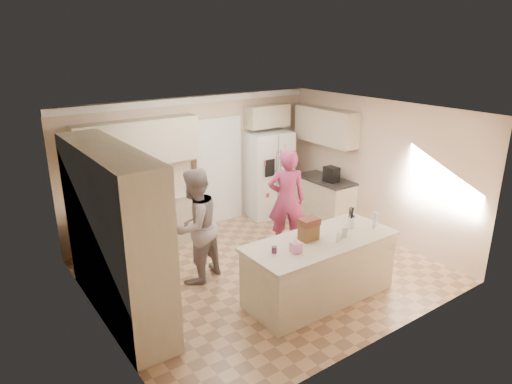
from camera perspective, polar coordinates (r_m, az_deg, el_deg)
floor at (r=7.61m, az=0.93°, el=-9.86°), size 5.20×4.60×0.02m
ceiling at (r=6.75m, az=1.05°, el=10.03°), size 5.20×4.60×0.02m
wall_back at (r=8.95m, az=-7.83°, el=3.49°), size 5.20×0.02×2.60m
wall_front at (r=5.53m, az=15.44°, el=-6.98°), size 5.20×0.02×2.60m
wall_left at (r=6.01m, az=-19.57°, el=-5.28°), size 0.02×4.60×2.60m
wall_right at (r=8.81m, az=14.81°, el=2.77°), size 0.02×4.60×2.60m
crown_back at (r=8.67m, az=-8.04°, el=11.28°), size 5.20×0.08×0.12m
pantry_bank at (r=6.31m, az=-17.28°, el=-5.09°), size 0.60×2.60×2.35m
back_base_cab at (r=8.51m, az=-13.45°, el=-3.81°), size 2.20×0.60×0.88m
back_countertop at (r=8.34m, az=-13.66°, el=-0.92°), size 2.24×0.63×0.04m
back_upper_cab at (r=8.19m, az=-14.56°, el=5.94°), size 2.20×0.35×0.80m
doorway_opening at (r=9.25m, az=-4.67°, el=2.50°), size 0.90×0.06×2.10m
doorway_casing at (r=9.22m, az=-4.56°, el=2.45°), size 1.02×0.03×2.22m
wall_frame_upper at (r=8.87m, az=-7.67°, el=5.01°), size 0.15×0.02×0.20m
wall_frame_lower at (r=8.93m, az=-7.59°, el=3.33°), size 0.15×0.02×0.20m
refrigerator at (r=9.63m, az=1.47°, el=2.28°), size 0.96×0.78×1.80m
fridge_seam at (r=9.36m, az=2.77°, el=1.77°), size 0.02×0.02×1.78m
fridge_dispenser at (r=9.15m, az=1.75°, el=3.02°), size 0.22×0.03×0.35m
fridge_handle_l at (r=9.27m, az=2.60°, el=2.58°), size 0.02×0.02×0.85m
fridge_handle_r at (r=9.33m, az=3.08°, el=2.68°), size 0.02×0.02×0.85m
over_fridge_cab at (r=9.49m, az=1.43°, el=9.48°), size 0.95×0.35×0.45m
right_base_cab at (r=9.49m, az=8.58°, el=-1.11°), size 0.60×1.20×0.88m
right_countertop at (r=9.34m, az=8.67°, el=1.54°), size 0.63×1.24×0.04m
right_upper_cab at (r=9.32m, az=8.74°, el=8.16°), size 0.35×1.50×0.70m
coffee_maker at (r=9.13m, az=9.41°, el=2.20°), size 0.22×0.28×0.30m
island_base at (r=6.77m, az=7.94°, el=-9.60°), size 2.20×0.90×0.88m
island_top at (r=6.57m, az=8.12°, el=-6.07°), size 2.28×0.96×0.05m
utensil_crock at (r=6.99m, az=11.77°, el=-3.81°), size 0.13×0.13×0.15m
tissue_box at (r=6.12m, az=5.02°, el=-6.89°), size 0.13×0.13×0.14m
tissue_plume at (r=6.07m, az=5.05°, el=-5.95°), size 0.08×0.08×0.08m
dollhouse_body at (r=6.48m, az=6.60°, el=-5.03°), size 0.26×0.18×0.22m
dollhouse_roof at (r=6.42m, az=6.65°, el=-3.72°), size 0.28×0.20×0.10m
jam_jar at (r=6.09m, az=2.29°, el=-7.21°), size 0.07×0.07×0.09m
greeting_card_a at (r=6.49m, az=10.35°, el=-5.48°), size 0.12×0.06×0.16m
greeting_card_b at (r=6.62m, az=10.95°, el=-5.01°), size 0.12×0.05×0.16m
water_bottle at (r=7.06m, az=14.65°, el=-3.40°), size 0.07×0.07×0.24m
shaker_salt at (r=7.22m, az=11.71°, el=-3.31°), size 0.05×0.05×0.09m
shaker_pepper at (r=7.27m, az=12.08°, el=-3.18°), size 0.05×0.05×0.09m
teen_boy at (r=7.03m, az=-7.63°, el=-4.25°), size 1.07×0.95×1.81m
teen_girl at (r=8.06m, az=3.86°, el=-0.99°), size 0.80×0.72×1.83m
fridge_magnets at (r=9.35m, az=2.80°, el=1.76°), size 0.76×0.02×1.44m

